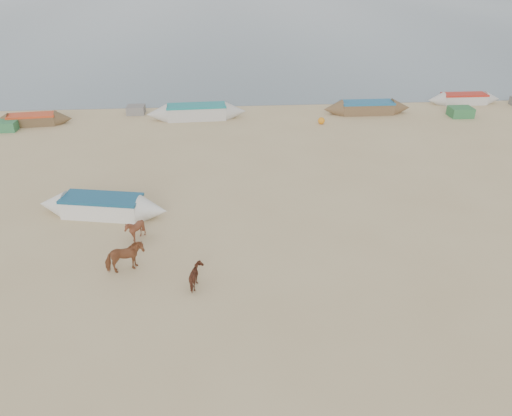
{
  "coord_description": "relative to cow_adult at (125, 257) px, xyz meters",
  "views": [
    {
      "loc": [
        -1.32,
        -13.54,
        10.17
      ],
      "look_at": [
        0.0,
        4.0,
        1.0
      ],
      "focal_mm": 35.0,
      "sensor_mm": 36.0,
      "label": 1
    }
  ],
  "objects": [
    {
      "name": "waterline_canoes",
      "position": [
        7.91,
        18.59,
        -0.15
      ],
      "size": [
        59.28,
        4.32,
        0.97
      ],
      "color": "brown",
      "rests_on": "ground"
    },
    {
      "name": "calf_front",
      "position": [
        0.05,
        2.1,
        -0.09
      ],
      "size": [
        1.05,
        0.98,
        0.95
      ],
      "primitive_type": "imported",
      "rotation": [
        0.0,
        0.0,
        -1.29
      ],
      "color": "brown",
      "rests_on": "ground"
    },
    {
      "name": "sea",
      "position": [
        4.81,
        80.56,
        -0.56
      ],
      "size": [
        160.0,
        160.0,
        0.0
      ],
      "primitive_type": "plane",
      "color": "slate",
      "rests_on": "ground"
    },
    {
      "name": "ground",
      "position": [
        4.81,
        -1.44,
        -0.57
      ],
      "size": [
        140.0,
        140.0,
        0.0
      ],
      "primitive_type": "plane",
      "color": "tan",
      "rests_on": "ground"
    },
    {
      "name": "beach_clutter",
      "position": [
        8.47,
        17.68,
        -0.27
      ],
      "size": [
        41.52,
        4.11,
        0.64
      ],
      "color": "#337145",
      "rests_on": "ground"
    },
    {
      "name": "cow_adult",
      "position": [
        0.0,
        0.0,
        0.0
      ],
      "size": [
        1.48,
        1.06,
        1.14
      ],
      "primitive_type": "imported",
      "rotation": [
        0.0,
        0.0,
        1.94
      ],
      "color": "brown",
      "rests_on": "ground"
    },
    {
      "name": "calf_right",
      "position": [
        2.55,
        -1.12,
        -0.17
      ],
      "size": [
        0.89,
        0.96,
        0.8
      ],
      "primitive_type": "imported",
      "rotation": [
        0.0,
        0.0,
        1.87
      ],
      "color": "#5A2D1D",
      "rests_on": "ground"
    },
    {
      "name": "near_canoe",
      "position": [
        -1.63,
        4.3,
        -0.13
      ],
      "size": [
        5.78,
        2.34,
        0.87
      ],
      "primitive_type": null,
      "rotation": [
        0.0,
        0.0,
        -0.2
      ],
      "color": "silver",
      "rests_on": "ground"
    }
  ]
}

